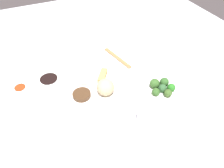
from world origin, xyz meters
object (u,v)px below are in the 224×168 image
object	(u,v)px
soy_sauce_bowl	(49,82)
sauce_ramekin_sweet_and_sour	(21,89)
main_plate	(93,88)
broccoli_plate	(159,92)
teacup	(145,117)
chopsticks_pair	(117,58)

from	to	relation	value
soy_sauce_bowl	sauce_ramekin_sweet_and_sour	bearing A→B (deg)	-3.30
main_plate	broccoli_plate	size ratio (longest dim) A/B	1.33
teacup	chopsticks_pair	world-z (taller)	teacup
teacup	sauce_ramekin_sweet_and_sour	bearing A→B (deg)	-41.46
teacup	soy_sauce_bowl	bearing A→B (deg)	-51.23
main_plate	soy_sauce_bowl	distance (m)	0.21
main_plate	broccoli_plate	world-z (taller)	main_plate
soy_sauce_bowl	broccoli_plate	bearing A→B (deg)	149.21
main_plate	chopsticks_pair	distance (m)	0.27
chopsticks_pair	teacup	bearing A→B (deg)	79.26
soy_sauce_bowl	sauce_ramekin_sweet_and_sour	distance (m)	0.13
broccoli_plate	teacup	bearing A→B (deg)	38.45
broccoli_plate	sauce_ramekin_sweet_and_sour	size ratio (longest dim) A/B	3.67
soy_sauce_bowl	sauce_ramekin_sweet_and_sour	size ratio (longest dim) A/B	1.67
soy_sauce_bowl	teacup	bearing A→B (deg)	128.77
teacup	chopsticks_pair	bearing A→B (deg)	-100.74
soy_sauce_bowl	chopsticks_pair	bearing A→B (deg)	-172.13
teacup	main_plate	bearing A→B (deg)	-64.28
sauce_ramekin_sweet_and_sour	teacup	distance (m)	0.59
main_plate	teacup	bearing A→B (deg)	115.72
sauce_ramekin_sweet_and_sour	broccoli_plate	bearing A→B (deg)	154.73
broccoli_plate	sauce_ramekin_sweet_and_sour	world-z (taller)	sauce_ramekin_sweet_and_sour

